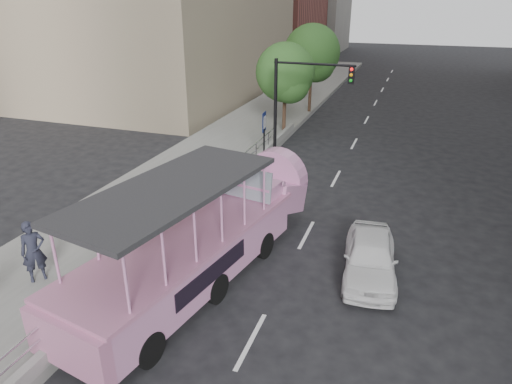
% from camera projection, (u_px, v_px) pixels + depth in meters
% --- Properties ---
extents(ground, '(160.00, 160.00, 0.00)m').
position_uv_depth(ground, '(243.00, 290.00, 13.76)').
color(ground, black).
extents(sidewalk, '(5.50, 80.00, 0.30)m').
position_uv_depth(sidewalk, '(209.00, 160.00, 24.12)').
color(sidewalk, gray).
rests_on(sidewalk, ground).
extents(kerb_wall, '(0.24, 30.00, 0.36)m').
position_uv_depth(kerb_wall, '(181.00, 230.00, 16.26)').
color(kerb_wall, gray).
rests_on(kerb_wall, sidewalk).
extents(guardrail, '(0.07, 22.00, 0.71)m').
position_uv_depth(guardrail, '(180.00, 213.00, 16.00)').
color(guardrail, silver).
rests_on(guardrail, kerb_wall).
extents(duck_boat, '(4.36, 10.78, 3.49)m').
position_uv_depth(duck_boat, '(207.00, 235.00, 14.21)').
color(duck_boat, black).
rests_on(duck_boat, ground).
extents(car, '(2.03, 4.12, 1.35)m').
position_uv_depth(car, '(370.00, 257.00, 14.22)').
color(car, white).
rests_on(car, ground).
extents(pedestrian_near, '(0.79, 0.84, 1.92)m').
position_uv_depth(pedestrian_near, '(33.00, 251.00, 13.38)').
color(pedestrian_near, '#232534').
rests_on(pedestrian_near, sidewalk).
extents(pedestrian_far, '(0.57, 0.83, 1.63)m').
position_uv_depth(pedestrian_far, '(113.00, 244.00, 14.06)').
color(pedestrian_far, '#232534').
rests_on(pedestrian_far, sidewalk).
extents(parking_sign, '(0.10, 0.67, 2.97)m').
position_uv_depth(parking_sign, '(264.00, 135.00, 22.51)').
color(parking_sign, black).
rests_on(parking_sign, ground).
extents(traffic_signal, '(4.20, 0.32, 5.20)m').
position_uv_depth(traffic_signal, '(298.00, 93.00, 23.71)').
color(traffic_signal, black).
rests_on(traffic_signal, ground).
extents(street_tree_near, '(3.52, 3.52, 5.72)m').
position_uv_depth(street_tree_near, '(286.00, 75.00, 27.04)').
color(street_tree_near, '#3D281B').
rests_on(street_tree_near, ground).
extents(street_tree_far, '(3.97, 3.97, 6.45)m').
position_uv_depth(street_tree_far, '(313.00, 55.00, 31.97)').
color(street_tree_far, '#3D281B').
rests_on(street_tree_far, ground).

